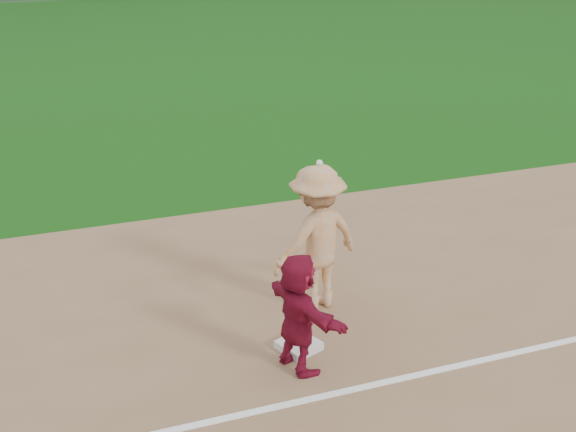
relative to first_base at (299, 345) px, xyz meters
name	(u,v)px	position (x,y,z in m)	size (l,w,h in m)	color
ground	(328,354)	(0.31, -0.21, -0.07)	(160.00, 160.00, 0.00)	#11460D
foul_line	(354,389)	(0.31, -1.01, -0.05)	(60.00, 0.10, 0.01)	white
first_base	(299,345)	(0.00, 0.00, 0.00)	(0.46, 0.46, 0.10)	silver
base_runner	(298,313)	(-0.15, -0.37, 0.71)	(1.42, 0.45, 1.53)	maroon
first_base_play	(317,239)	(0.61, 0.94, 0.99)	(1.51, 1.12, 2.33)	#A8A8AB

